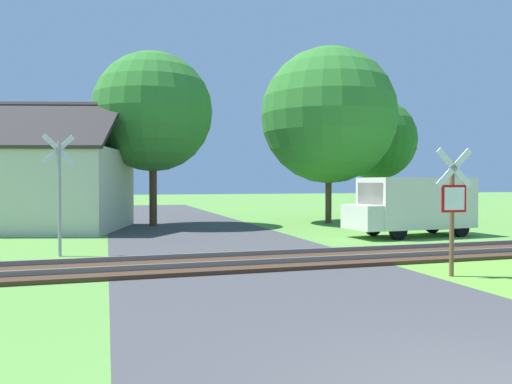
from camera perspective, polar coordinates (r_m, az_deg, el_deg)
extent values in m
cube|color=#424244|center=(6.78, 15.33, -16.67)|extent=(6.80, 80.00, 0.01)
cube|color=#422D1E|center=(12.75, -0.87, -7.99)|extent=(60.00, 2.60, 0.10)
cube|color=slate|center=(13.41, -1.71, -7.06)|extent=(60.00, 0.08, 0.12)
cube|color=slate|center=(12.05, 0.07, -7.99)|extent=(60.00, 0.08, 0.12)
cylinder|color=brown|center=(11.75, 21.47, -2.88)|extent=(0.10, 0.10, 2.53)
cube|color=red|center=(11.67, 21.67, -0.71)|extent=(0.60, 0.06, 0.60)
cube|color=white|center=(11.65, 21.74, -0.71)|extent=(0.49, 0.04, 0.49)
cube|color=white|center=(11.67, 21.70, 2.58)|extent=(0.88, 0.08, 0.88)
cube|color=white|center=(11.67, 21.70, 2.58)|extent=(0.88, 0.08, 0.88)
cylinder|color=#9E9EA5|center=(14.91, -21.54, -0.71)|extent=(0.09, 0.09, 3.23)
cube|color=white|center=(14.99, -21.63, 4.51)|extent=(0.85, 0.27, 0.88)
cube|color=white|center=(14.99, -21.63, 4.51)|extent=(0.85, 0.27, 0.88)
cube|color=beige|center=(23.63, -23.99, 0.23)|extent=(8.55, 7.67, 3.47)
cube|color=#332D2D|center=(22.38, -25.52, 7.06)|extent=(8.22, 5.25, 2.23)
cube|color=#332D2D|center=(25.13, -22.73, 6.42)|extent=(8.22, 5.25, 2.23)
cube|color=brown|center=(23.08, -19.43, 7.29)|extent=(0.61, 0.61, 1.10)
cylinder|color=#513823|center=(30.37, 13.53, -0.15)|extent=(0.30, 0.30, 2.81)
sphere|color=#286B23|center=(30.46, 13.56, 5.86)|extent=(4.77, 4.77, 4.77)
cylinder|color=#513823|center=(25.36, 8.28, -0.32)|extent=(0.31, 0.31, 2.86)
sphere|color=#337A2D|center=(25.57, 8.31, 8.63)|extent=(6.80, 6.80, 6.80)
cylinder|color=#513823|center=(23.99, -11.68, 0.07)|extent=(0.35, 0.35, 3.27)
sphere|color=#337A2D|center=(24.22, -11.72, 8.95)|extent=(5.60, 5.60, 5.60)
cube|color=silver|center=(20.02, 17.88, -1.15)|extent=(4.33, 2.22, 1.90)
cube|color=silver|center=(18.60, 11.99, -2.84)|extent=(0.84, 1.85, 0.90)
cube|color=#19232D|center=(18.76, 12.95, -0.26)|extent=(0.17, 1.61, 0.85)
cube|color=navy|center=(20.78, 16.22, -1.98)|extent=(3.77, 0.30, 0.16)
cylinder|color=black|center=(19.85, 13.23, -3.90)|extent=(0.69, 0.23, 0.68)
cylinder|color=black|center=(18.59, 15.96, -4.25)|extent=(0.69, 0.23, 0.68)
cylinder|color=black|center=(21.58, 19.51, -3.53)|extent=(0.69, 0.23, 0.68)
cylinder|color=black|center=(20.43, 22.37, -3.81)|extent=(0.69, 0.23, 0.68)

